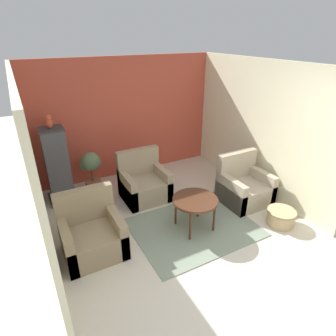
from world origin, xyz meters
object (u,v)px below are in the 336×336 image
Objects in this scene: wicker_basket at (281,217)px; potted_plant at (91,169)px; birdcage at (58,166)px; parrot at (49,122)px; coffee_table at (195,202)px; armchair_left at (92,235)px; armchair_right at (244,188)px; armchair_middle at (144,184)px.

potted_plant is at bearing 135.02° from wicker_basket.
birdcage reaches higher than potted_plant.
parrot is (0.00, 0.00, 0.81)m from birdcage.
coffee_table is 0.79× the size of armchair_left.
armchair_left is at bearing -85.31° from birdcage.
coffee_table is 2.72m from parrot.
armchair_right is (2.76, 0.01, 0.00)m from armchair_left.
birdcage is 3.89m from wicker_basket.
parrot is (-2.90, 1.65, 1.20)m from armchair_right.
armchair_middle is at bearing 147.56° from armchair_right.
parrot is (-0.14, 1.66, 1.20)m from armchair_left.
birdcage is at bearing 153.88° from armchair_middle.
wicker_basket is (2.41, -2.41, -0.37)m from potted_plant.
wicker_basket is (0.08, -0.81, -0.15)m from armchair_right.
coffee_table reaches higher than wicker_basket.
armchair_right is at bearing -34.34° from potted_plant.
armchair_left is at bearing -85.31° from parrot.
armchair_right reaches higher than coffee_table.
armchair_right is 1.05× the size of potted_plant.
coffee_table is at bearing -8.47° from armchair_left.
armchair_middle is 1.94× the size of wicker_basket.
wicker_basket is (2.97, -2.46, -0.53)m from birdcage.
armchair_left is at bearing 171.53° from coffee_table.
armchair_left is at bearing -141.09° from armchair_middle.
armchair_right is at bearing -32.44° from armchair_middle.
armchair_middle is at bearing -37.80° from potted_plant.
armchair_middle is 0.65× the size of birdcage.
wicker_basket is at bearing -47.96° from armchair_middle.
birdcage is (-1.68, 1.88, 0.18)m from coffee_table.
armchair_right is (1.21, 0.24, -0.20)m from coffee_table.
armchair_right is at bearing -29.57° from birdcage.
armchair_middle is (-0.32, 1.22, -0.20)m from coffee_table.
parrot reaches higher than wicker_basket.
armchair_right is at bearing 0.20° from armchair_left.
armchair_right is 0.65× the size of birdcage.
armchair_left is 2.76m from armchair_right.
parrot is at bearing 94.69° from armchair_left.
armchair_right is 2.83m from potted_plant.
birdcage is (-0.14, 1.65, 0.39)m from armchair_left.
coffee_table is at bearing 156.07° from wicker_basket.
parrot is at bearing 150.40° from armchair_right.
potted_plant is 3.42m from wicker_basket.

